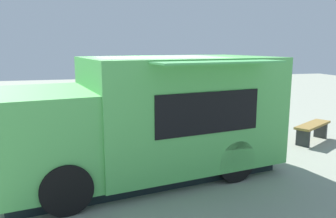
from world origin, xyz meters
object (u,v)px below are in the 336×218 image
(planter_flowering_near, at_px, (162,107))
(planter_flowering_far, at_px, (48,115))
(food_truck, at_px, (150,120))
(person_customer, at_px, (123,112))
(plaza_bench, at_px, (313,129))

(planter_flowering_near, bearing_deg, planter_flowering_far, 0.82)
(food_truck, xyz_separation_m, person_customer, (-0.08, -4.89, -0.78))
(planter_flowering_far, xyz_separation_m, plaza_bench, (-7.03, 3.76, 0.03))
(planter_flowering_near, relative_size, plaza_bench, 0.58)
(food_truck, height_order, planter_flowering_far, food_truck)
(person_customer, bearing_deg, planter_flowering_near, -176.76)
(food_truck, relative_size, planter_flowering_far, 8.16)
(person_customer, bearing_deg, planter_flowering_far, -0.55)
(person_customer, distance_m, planter_flowering_far, 2.44)
(planter_flowering_far, bearing_deg, person_customer, 179.45)
(person_customer, height_order, plaza_bench, person_customer)
(planter_flowering_near, bearing_deg, person_customer, 3.24)
(food_truck, distance_m, planter_flowering_far, 5.51)
(planter_flowering_near, height_order, plaza_bench, planter_flowering_near)
(food_truck, distance_m, planter_flowering_near, 5.23)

